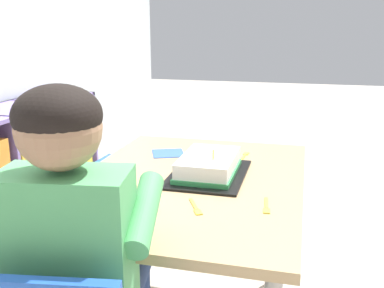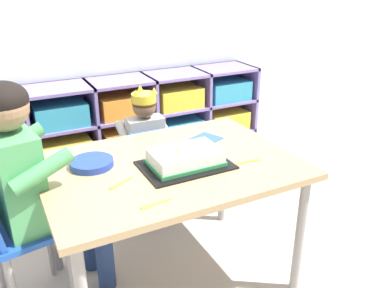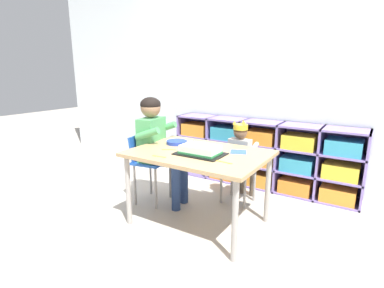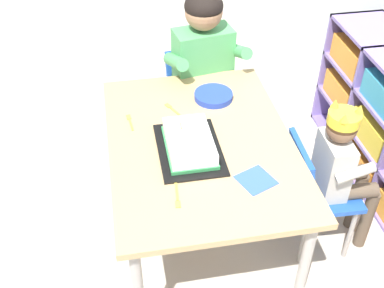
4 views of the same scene
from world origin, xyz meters
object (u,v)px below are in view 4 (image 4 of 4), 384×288
adult_helper_seated (207,71)px  paper_plate_stack (214,96)px  birthday_cake_on_tray (189,144)px  classroom_chair_blue (315,187)px  child_with_crown (342,163)px  classroom_chair_adult_side (199,95)px  fork_by_napkin (130,121)px  activity_table (200,152)px  fork_beside_plate_stack (177,196)px  fork_near_cake_tray (172,109)px

adult_helper_seated → paper_plate_stack: (0.24, -0.02, 0.00)m
paper_plate_stack → birthday_cake_on_tray: bearing=-26.8°
classroom_chair_blue → paper_plate_stack: paper_plate_stack is taller
child_with_crown → adult_helper_seated: bearing=38.4°
classroom_chair_adult_side → fork_by_napkin: bearing=-140.9°
adult_helper_seated → birthday_cake_on_tray: 0.64m
activity_table → classroom_chair_adult_side: classroom_chair_adult_side is taller
activity_table → child_with_crown: size_ratio=1.33×
fork_by_napkin → classroom_chair_blue: bearing=63.5°
adult_helper_seated → fork_by_napkin: 0.56m
activity_table → fork_beside_plate_stack: size_ratio=7.67×
fork_by_napkin → fork_beside_plate_stack: same height
classroom_chair_blue → adult_helper_seated: size_ratio=0.60×
classroom_chair_adult_side → birthday_cake_on_tray: 0.77m
fork_by_napkin → fork_near_cake_tray: same height
classroom_chair_adult_side → fork_beside_plate_stack: (0.97, -0.28, 0.21)m
adult_helper_seated → fork_near_cake_tray: size_ratio=8.98×
paper_plate_stack → fork_near_cake_tray: 0.22m
classroom_chair_adult_side → child_with_crown: bearing=-66.2°
child_with_crown → fork_by_napkin: bearing=73.7°
activity_table → adult_helper_seated: bearing=165.6°
classroom_chair_blue → adult_helper_seated: 0.82m
child_with_crown → fork_near_cake_tray: 0.82m
fork_by_napkin → fork_near_cake_tray: (-0.06, 0.20, 0.00)m
classroom_chair_blue → paper_plate_stack: (-0.42, -0.40, 0.28)m
fork_beside_plate_stack → birthday_cake_on_tray: bearing=-14.6°
fork_by_napkin → birthday_cake_on_tray: bearing=37.5°
paper_plate_stack → fork_beside_plate_stack: bearing=-23.9°
classroom_chair_blue → fork_beside_plate_stack: fork_beside_plate_stack is taller
birthday_cake_on_tray → activity_table: bearing=130.7°
child_with_crown → classroom_chair_adult_side: 0.93m
activity_table → classroom_chair_adult_side: (-0.66, 0.12, -0.14)m
fork_by_napkin → child_with_crown: bearing=65.5°
adult_helper_seated → birthday_cake_on_tray: adult_helper_seated is taller
adult_helper_seated → fork_by_napkin: size_ratio=8.51×
child_with_crown → birthday_cake_on_tray: 0.71m
activity_table → fork_by_napkin: bearing=-123.9°
activity_table → fork_beside_plate_stack: 0.35m
paper_plate_stack → fork_beside_plate_stack: 0.68m
classroom_chair_adult_side → fork_beside_plate_stack: 1.03m
paper_plate_stack → fork_by_napkin: bearing=-74.3°
classroom_chair_blue → birthday_cake_on_tray: size_ratio=1.64×
fork_beside_plate_stack → fork_near_cake_tray: size_ratio=1.23×
classroom_chair_adult_side → fork_near_cake_tray: classroom_chair_adult_side is taller
activity_table → adult_helper_seated: size_ratio=1.05×
child_with_crown → adult_helper_seated: size_ratio=0.79×
birthday_cake_on_tray → fork_near_cake_tray: 0.31m
classroom_chair_blue → classroom_chair_adult_side: size_ratio=0.93×
activity_table → adult_helper_seated: (-0.55, 0.14, 0.07)m
child_with_crown → classroom_chair_adult_side: bearing=35.4°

